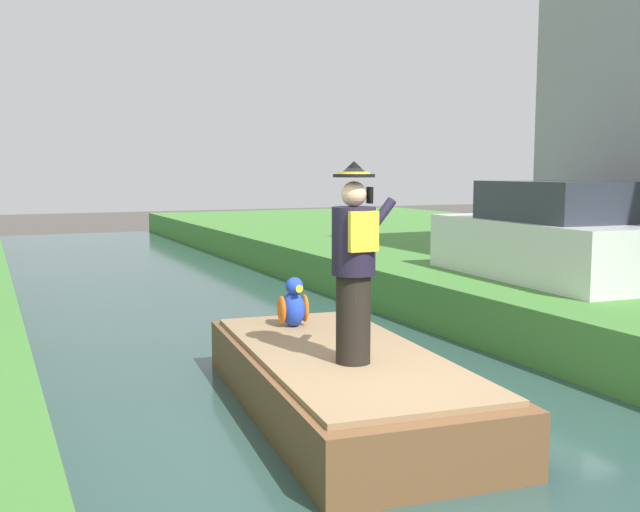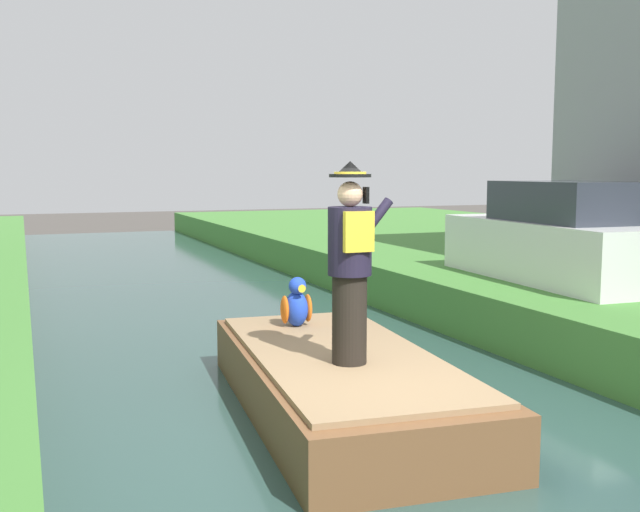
{
  "view_description": "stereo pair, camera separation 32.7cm",
  "coord_description": "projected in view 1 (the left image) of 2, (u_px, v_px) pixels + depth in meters",
  "views": [
    {
      "loc": [
        -3.13,
        -5.21,
        2.47
      ],
      "look_at": [
        -0.04,
        1.55,
        1.61
      ],
      "focal_mm": 41.28,
      "sensor_mm": 36.0,
      "label": 1
    },
    {
      "loc": [
        -2.83,
        -5.34,
        2.47
      ],
      "look_at": [
        -0.04,
        1.55,
        1.61
      ],
      "focal_mm": 41.28,
      "sensor_mm": 36.0,
      "label": 2
    }
  ],
  "objects": [
    {
      "name": "person_pirate",
      "position": [
        354.0,
        263.0,
        6.68
      ],
      "size": [
        0.61,
        0.42,
        1.85
      ],
      "rotation": [
        0.0,
        0.0,
        0.13
      ],
      "color": "black",
      "rests_on": "boat"
    },
    {
      "name": "parked_car_white",
      "position": [
        546.0,
        238.0,
        11.33
      ],
      "size": [
        1.92,
        4.09,
        1.5
      ],
      "color": "white",
      "rests_on": "grass_bank_far"
    },
    {
      "name": "ground_plane",
      "position": [
        399.0,
        461.0,
        6.29
      ],
      "size": [
        80.0,
        80.0,
        0.0
      ],
      "primitive_type": "plane",
      "color": "#4C4742"
    },
    {
      "name": "boat",
      "position": [
        341.0,
        382.0,
        7.25
      ],
      "size": [
        2.21,
        4.36,
        0.61
      ],
      "color": "brown",
      "rests_on": "canal_water"
    },
    {
      "name": "canal_water",
      "position": [
        399.0,
        456.0,
        6.28
      ],
      "size": [
        5.59,
        48.0,
        0.1
      ],
      "primitive_type": "cube",
      "color": "#2D4C47",
      "rests_on": "ground"
    },
    {
      "name": "parrot_plush",
      "position": [
        293.0,
        305.0,
        8.35
      ],
      "size": [
        0.36,
        0.35,
        0.57
      ],
      "color": "blue",
      "rests_on": "boat"
    }
  ]
}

